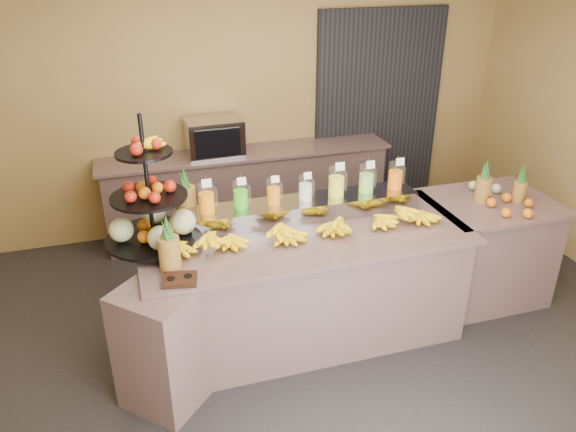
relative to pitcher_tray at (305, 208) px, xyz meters
name	(u,v)px	position (x,y,z in m)	size (l,w,h in m)	color
ground	(317,356)	(-0.09, -0.58, -1.01)	(6.00, 6.00, 0.00)	black
room_envelope	(310,93)	(0.10, 0.21, 0.87)	(6.04, 5.02, 2.82)	olive
buffet_counter	(293,291)	(-0.20, -0.32, -0.54)	(2.75, 1.25, 0.93)	gray
right_counter	(483,248)	(1.61, -0.18, -0.54)	(1.08, 0.88, 0.93)	gray
back_ledge	(248,192)	(-0.09, 1.67, -0.54)	(3.10, 0.55, 0.93)	gray
pitcher_tray	(305,208)	(0.00, 0.00, 0.00)	(1.85, 0.30, 0.15)	gray
juice_pitcher_orange_a	(207,200)	(-0.78, 0.00, 0.18)	(0.12, 0.13, 0.30)	silver
juice_pitcher_green	(241,197)	(-0.52, 0.00, 0.17)	(0.12, 0.12, 0.28)	silver
juice_pitcher_orange_b	(274,193)	(-0.26, 0.00, 0.16)	(0.11, 0.11, 0.26)	silver
juice_pitcher_milk	(305,190)	(0.00, 0.00, 0.16)	(0.11, 0.11, 0.26)	silver
juice_pitcher_lemon	(336,184)	(0.26, 0.00, 0.18)	(0.13, 0.14, 0.32)	silver
juice_pitcher_lime	(366,181)	(0.52, 0.00, 0.18)	(0.12, 0.13, 0.30)	silver
juice_pitcher_orange_c	(395,177)	(0.78, 0.00, 0.17)	(0.12, 0.13, 0.30)	silver
banana_heap	(308,226)	(-0.08, -0.30, 0.00)	(2.12, 0.19, 0.18)	yellow
fruit_stand	(158,213)	(-1.15, -0.10, 0.17)	(0.77, 0.77, 0.97)	black
condiment_caddy	(180,280)	(-1.08, -0.67, -0.06)	(0.22, 0.16, 0.03)	black
pineapple_left_a	(169,250)	(-1.12, -0.50, 0.08)	(0.15, 0.15, 0.41)	brown
pineapple_left_b	(186,201)	(-0.91, 0.19, 0.10)	(0.16, 0.16, 0.45)	brown
right_fruit_pile	(505,198)	(1.66, -0.29, -0.01)	(0.41, 0.39, 0.22)	brown
oven_warmer	(214,137)	(-0.42, 1.67, 0.11)	(0.57, 0.40, 0.38)	gray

